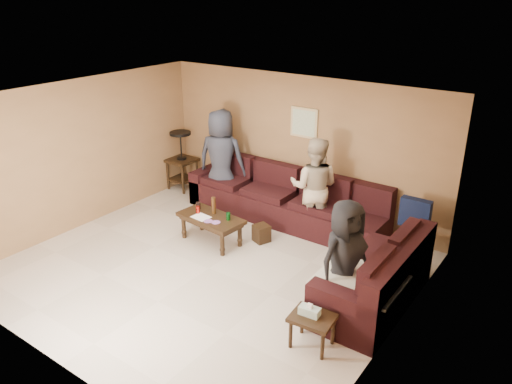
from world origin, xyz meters
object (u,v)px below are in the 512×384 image
at_px(coffee_table, 211,220).
at_px(person_left, 221,159).
at_px(person_middle, 314,187).
at_px(end_table_left, 182,159).
at_px(waste_bin, 261,233).
at_px(person_right, 344,259).
at_px(side_table_right, 312,319).
at_px(sectional_sofa, 309,226).

height_order(coffee_table, person_left, person_left).
bearing_deg(person_middle, person_left, -21.17).
xyz_separation_m(end_table_left, waste_bin, (2.63, -0.95, -0.49)).
xyz_separation_m(end_table_left, person_right, (4.55, -1.91, 0.14)).
bearing_deg(waste_bin, coffee_table, -143.14).
bearing_deg(waste_bin, end_table_left, 160.12).
distance_m(side_table_right, person_left, 4.28).
distance_m(side_table_right, waste_bin, 2.62).
bearing_deg(side_table_right, coffee_table, 153.81).
bearing_deg(coffee_table, side_table_right, -26.19).
bearing_deg(sectional_sofa, side_table_right, -59.33).
xyz_separation_m(person_left, person_right, (3.37, -1.75, -0.15)).
bearing_deg(coffee_table, sectional_sofa, 32.69).
relative_size(sectional_sofa, end_table_left, 3.89).
height_order(sectional_sofa, end_table_left, end_table_left).
height_order(sectional_sofa, person_middle, person_middle).
bearing_deg(person_left, person_middle, 160.70).
bearing_deg(person_left, person_right, 134.92).
bearing_deg(coffee_table, person_right, -10.42).
bearing_deg(end_table_left, person_middle, -3.99).
relative_size(coffee_table, person_left, 0.62).
height_order(side_table_right, person_middle, person_middle).
bearing_deg(person_middle, sectional_sofa, 91.57).
xyz_separation_m(coffee_table, person_middle, (1.18, 1.22, 0.45)).
bearing_deg(end_table_left, waste_bin, -19.88).
distance_m(sectional_sofa, person_middle, 0.65).
height_order(sectional_sofa, person_right, person_right).
relative_size(side_table_right, waste_bin, 1.96).
xyz_separation_m(end_table_left, side_table_right, (4.57, -2.71, -0.27)).
relative_size(side_table_right, person_right, 0.36).
distance_m(coffee_table, person_middle, 1.76).
bearing_deg(person_left, coffee_table, 104.57).
bearing_deg(sectional_sofa, coffee_table, -147.31).
height_order(person_left, person_right, person_left).
bearing_deg(coffee_table, person_left, 122.21).
relative_size(end_table_left, person_middle, 0.71).
height_order(end_table_left, person_middle, person_middle).
xyz_separation_m(side_table_right, person_middle, (-1.40, 2.49, 0.48)).
relative_size(coffee_table, person_middle, 0.68).
bearing_deg(person_middle, end_table_left, -23.50).
relative_size(sectional_sofa, waste_bin, 16.46).
relative_size(person_left, person_middle, 1.10).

